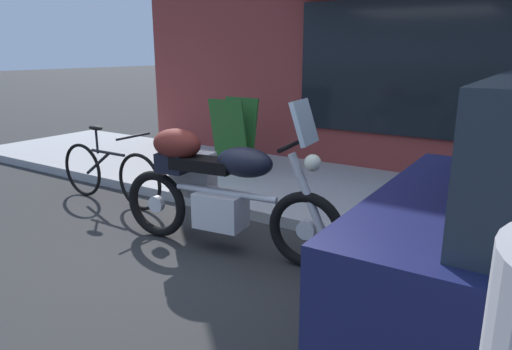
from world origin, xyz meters
The scene contains 4 objects.
ground_plane centered at (0.00, 0.00, 0.00)m, with size 80.00×80.00×0.00m, color #292929.
touring_motorcycle centered at (-0.08, 0.36, 0.61)m, with size 2.21×0.64×1.41m.
parked_bicycle centered at (-1.96, 0.71, 0.37)m, with size 1.68×0.48×0.92m.
sandwich_board_sign centered at (-1.30, 2.34, 0.64)m, with size 0.55×0.43×1.02m.
Camera 1 is at (2.47, -2.85, 1.78)m, focal length 32.88 mm.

